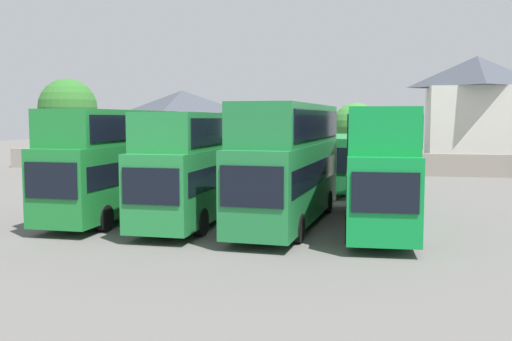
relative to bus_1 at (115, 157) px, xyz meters
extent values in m
plane|color=#605E5B|center=(6.03, 18.24, -2.81)|extent=(140.00, 140.00, 0.00)
cube|color=gray|center=(6.03, 23.32, -1.91)|extent=(56.00, 0.50, 1.80)
cube|color=#1D7D32|center=(0.00, -0.09, -0.91)|extent=(2.57, 10.27, 3.10)
cube|color=black|center=(-0.04, -5.23, -0.53)|extent=(2.19, 0.10, 1.39)
cube|color=black|center=(0.00, -0.09, -0.53)|extent=(2.61, 9.45, 0.98)
cube|color=#1D7D32|center=(0.00, 0.17, 1.41)|extent=(2.52, 9.76, 1.54)
cube|color=black|center=(0.00, 0.17, 1.41)|extent=(2.61, 9.25, 1.08)
cylinder|color=black|center=(1.12, -3.28, -2.26)|extent=(0.31, 1.10, 1.10)
cylinder|color=black|center=(-1.17, -3.26, -2.26)|extent=(0.31, 1.10, 1.10)
cylinder|color=black|center=(1.17, 3.08, -2.26)|extent=(0.31, 1.10, 1.10)
cylinder|color=black|center=(-1.12, 3.10, -2.26)|extent=(0.31, 1.10, 1.10)
cube|color=#23853D|center=(4.14, 0.42, -0.97)|extent=(2.52, 11.89, 2.97)
cube|color=black|center=(4.12, -5.54, -0.61)|extent=(2.17, 0.09, 1.34)
cube|color=black|center=(4.14, 0.42, -0.61)|extent=(2.56, 10.94, 0.94)
cube|color=#23853D|center=(4.14, 0.71, 1.28)|extent=(2.47, 11.30, 1.54)
cube|color=black|center=(4.14, 0.71, 1.28)|extent=(2.56, 10.70, 1.08)
cylinder|color=black|center=(5.26, -3.27, -2.26)|extent=(0.30, 1.10, 1.10)
cylinder|color=black|center=(2.99, -3.26, -2.26)|extent=(0.30, 1.10, 1.10)
cylinder|color=black|center=(5.29, 4.09, -2.26)|extent=(0.30, 1.10, 1.10)
cylinder|color=black|center=(3.02, 4.10, -2.26)|extent=(0.30, 1.10, 1.10)
cube|color=#207B3C|center=(8.23, -0.11, -0.87)|extent=(3.20, 11.64, 3.17)
cube|color=black|center=(7.90, -5.88, -0.49)|extent=(2.24, 0.21, 1.43)
cube|color=black|center=(8.23, -0.11, -0.49)|extent=(3.18, 10.72, 1.00)
cube|color=#207B3C|center=(8.25, 0.18, 1.56)|extent=(3.11, 11.06, 1.70)
cube|color=black|center=(8.25, 0.18, 1.56)|extent=(3.17, 10.49, 1.19)
cylinder|color=black|center=(9.20, -3.74, -2.26)|extent=(0.36, 1.12, 1.10)
cylinder|color=black|center=(6.86, -3.61, -2.26)|extent=(0.36, 1.12, 1.10)
cylinder|color=black|center=(9.61, 3.38, -2.26)|extent=(0.36, 1.12, 1.10)
cylinder|color=black|center=(7.27, 3.52, -2.26)|extent=(0.36, 1.12, 1.10)
cube|color=#108B38|center=(11.98, 0.26, -0.96)|extent=(3.16, 11.89, 2.99)
cube|color=black|center=(12.32, -5.63, -0.60)|extent=(2.19, 0.21, 1.35)
cube|color=black|center=(11.98, 0.26, -0.60)|extent=(3.14, 10.95, 0.94)
cube|color=#108B38|center=(11.96, 0.55, 1.38)|extent=(3.07, 11.30, 1.68)
cube|color=black|center=(11.96, 0.55, 1.38)|extent=(3.13, 10.72, 1.18)
cylinder|color=black|center=(13.33, -3.32, -2.26)|extent=(0.36, 1.12, 1.10)
cylinder|color=black|center=(11.05, -3.45, -2.26)|extent=(0.36, 1.12, 1.10)
cylinder|color=black|center=(12.91, 3.97, -2.26)|extent=(0.36, 1.12, 1.10)
cylinder|color=black|center=(10.63, 3.84, -2.26)|extent=(0.36, 1.12, 1.10)
cube|color=#1B8C33|center=(2.39, 13.21, -0.96)|extent=(2.84, 11.21, 2.99)
cube|color=black|center=(2.59, 7.63, -0.60)|extent=(2.15, 0.16, 1.34)
cube|color=black|center=(2.39, 13.21, -0.60)|extent=(2.85, 10.32, 0.94)
cube|color=#1B8C33|center=(2.38, 13.48, 1.28)|extent=(2.78, 10.65, 1.51)
cube|color=black|center=(2.38, 13.48, 1.28)|extent=(2.84, 10.10, 1.06)
cylinder|color=black|center=(3.63, 9.80, -2.26)|extent=(0.34, 1.11, 1.10)
cylinder|color=black|center=(1.39, 9.72, -2.26)|extent=(0.34, 1.11, 1.10)
cylinder|color=black|center=(3.38, 16.69, -2.26)|extent=(0.34, 1.11, 1.10)
cylinder|color=black|center=(1.14, 16.61, -2.26)|extent=(0.34, 1.11, 1.10)
cube|color=#177B40|center=(6.04, 13.30, -0.96)|extent=(3.47, 11.15, 3.00)
cube|color=black|center=(6.49, 7.81, -0.60)|extent=(2.26, 0.27, 1.35)
cube|color=black|center=(6.04, 13.30, -0.60)|extent=(3.44, 10.28, 0.94)
cube|color=#177B40|center=(6.01, 13.57, 1.33)|extent=(3.37, 10.60, 1.58)
cube|color=black|center=(6.01, 13.57, 1.33)|extent=(3.42, 10.06, 1.10)
cylinder|color=black|center=(7.50, 10.01, -2.26)|extent=(0.39, 1.12, 1.10)
cylinder|color=black|center=(5.14, 9.81, -2.26)|extent=(0.39, 1.12, 1.10)
cylinder|color=black|center=(6.93, 16.79, -2.26)|extent=(0.39, 1.12, 1.10)
cylinder|color=black|center=(4.57, 16.59, -2.26)|extent=(0.39, 1.12, 1.10)
cube|color=#208240|center=(9.54, 13.13, -0.89)|extent=(3.16, 11.15, 3.12)
cube|color=black|center=(9.20, 7.61, -0.52)|extent=(2.19, 0.21, 1.41)
cube|color=black|center=(9.54, 13.13, -0.52)|extent=(3.14, 10.27, 0.98)
cylinder|color=black|center=(10.48, 9.65, -2.26)|extent=(0.37, 1.12, 1.10)
cylinder|color=black|center=(8.19, 9.79, -2.26)|extent=(0.37, 1.12, 1.10)
cylinder|color=black|center=(10.89, 16.46, -2.26)|extent=(0.37, 1.12, 1.10)
cylinder|color=black|center=(8.61, 16.60, -2.26)|extent=(0.37, 1.12, 1.10)
cube|color=beige|center=(-8.09, 31.87, -0.23)|extent=(9.06, 7.59, 5.17)
pyramid|color=#3D424C|center=(-8.09, 31.87, 3.50)|extent=(9.52, 7.97, 2.28)
cube|color=silver|center=(20.32, 31.30, 0.91)|extent=(8.35, 7.36, 7.44)
pyramid|color=#3D424C|center=(20.32, 31.30, 6.02)|extent=(8.77, 7.73, 2.78)
cylinder|color=brown|center=(9.80, 25.82, -1.56)|extent=(0.59, 0.59, 2.50)
sphere|color=#387F33|center=(9.80, 25.82, 1.11)|extent=(4.06, 4.06, 4.06)
cylinder|color=brown|center=(-14.28, 20.32, -0.90)|extent=(0.43, 0.43, 3.82)
sphere|color=#2D6B28|center=(-14.28, 20.32, 2.72)|extent=(4.91, 4.91, 4.91)
camera|label=1|loc=(12.26, -24.79, 1.83)|focal=40.62mm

